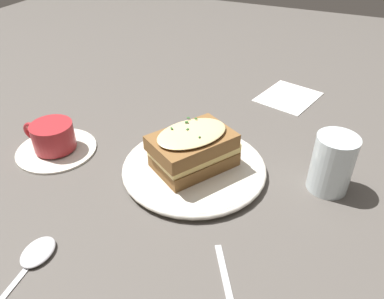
{
  "coord_description": "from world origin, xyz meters",
  "views": [
    {
      "loc": [
        0.48,
        0.21,
        0.42
      ],
      "look_at": [
        -0.01,
        -0.0,
        0.05
      ],
      "focal_mm": 35.0,
      "sensor_mm": 36.0,
      "label": 1
    }
  ],
  "objects_px": {
    "water_glass": "(332,164)",
    "spoon": "(34,257)",
    "sandwich": "(191,148)",
    "napkin": "(288,97)",
    "dinner_plate": "(192,167)",
    "teacup_with_saucer": "(54,140)"
  },
  "relations": [
    {
      "from": "sandwich",
      "to": "water_glass",
      "type": "xyz_separation_m",
      "value": [
        -0.06,
        0.23,
        -0.0
      ]
    },
    {
      "from": "sandwich",
      "to": "napkin",
      "type": "bearing_deg",
      "value": 164.96
    },
    {
      "from": "water_glass",
      "to": "napkin",
      "type": "height_order",
      "value": "water_glass"
    },
    {
      "from": "dinner_plate",
      "to": "water_glass",
      "type": "height_order",
      "value": "water_glass"
    },
    {
      "from": "sandwich",
      "to": "napkin",
      "type": "xyz_separation_m",
      "value": [
        -0.36,
        0.1,
        -0.05
      ]
    },
    {
      "from": "dinner_plate",
      "to": "napkin",
      "type": "bearing_deg",
      "value": 164.79
    },
    {
      "from": "water_glass",
      "to": "sandwich",
      "type": "bearing_deg",
      "value": -76.09
    },
    {
      "from": "sandwich",
      "to": "water_glass",
      "type": "height_order",
      "value": "water_glass"
    },
    {
      "from": "water_glass",
      "to": "spoon",
      "type": "distance_m",
      "value": 0.48
    },
    {
      "from": "water_glass",
      "to": "napkin",
      "type": "relative_size",
      "value": 0.69
    },
    {
      "from": "dinner_plate",
      "to": "sandwich",
      "type": "height_order",
      "value": "sandwich"
    },
    {
      "from": "spoon",
      "to": "napkin",
      "type": "xyz_separation_m",
      "value": [
        -0.63,
        0.22,
        -0.0
      ]
    },
    {
      "from": "teacup_with_saucer",
      "to": "water_glass",
      "type": "xyz_separation_m",
      "value": [
        -0.1,
        0.5,
        0.03
      ]
    },
    {
      "from": "dinner_plate",
      "to": "teacup_with_saucer",
      "type": "bearing_deg",
      "value": -79.99
    },
    {
      "from": "teacup_with_saucer",
      "to": "water_glass",
      "type": "relative_size",
      "value": 1.5
    },
    {
      "from": "water_glass",
      "to": "spoon",
      "type": "relative_size",
      "value": 0.61
    },
    {
      "from": "napkin",
      "to": "spoon",
      "type": "bearing_deg",
      "value": -19.17
    },
    {
      "from": "teacup_with_saucer",
      "to": "spoon",
      "type": "distance_m",
      "value": 0.27
    },
    {
      "from": "dinner_plate",
      "to": "water_glass",
      "type": "relative_size",
      "value": 2.53
    },
    {
      "from": "dinner_plate",
      "to": "water_glass",
      "type": "xyz_separation_m",
      "value": [
        -0.05,
        0.23,
        0.04
      ]
    },
    {
      "from": "teacup_with_saucer",
      "to": "spoon",
      "type": "relative_size",
      "value": 0.91
    },
    {
      "from": "spoon",
      "to": "teacup_with_saucer",
      "type": "bearing_deg",
      "value": 117.96
    }
  ]
}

